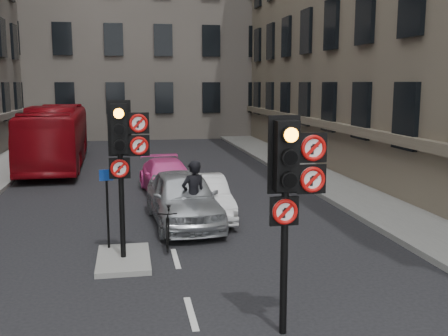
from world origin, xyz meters
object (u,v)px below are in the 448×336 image
object	(u,v)px
signal_near	(291,179)
bus_red	(56,136)
car_silver	(183,198)
car_white	(203,197)
signal_far	(124,145)
info_sign	(107,198)
motorcycle	(168,227)
car_pink	(168,177)
motorcyclist	(193,196)

from	to	relation	value
signal_near	bus_red	bearing A→B (deg)	107.65
car_silver	car_white	xyz separation A→B (m)	(0.68, 0.61, -0.14)
signal_far	info_sign	size ratio (longest dim) A/B	1.85
signal_far	motorcycle	world-z (taller)	signal_far
motorcycle	signal_near	bearing A→B (deg)	-65.54
signal_far	bus_red	xyz separation A→B (m)	(-3.39, 14.82, -1.22)
car_pink	car_silver	bearing A→B (deg)	-93.42
signal_near	signal_far	xyz separation A→B (m)	(-2.60, 4.00, 0.12)
car_white	bus_red	bearing A→B (deg)	115.68
car_silver	motorcyclist	bearing A→B (deg)	-78.29
signal_far	car_white	xyz separation A→B (m)	(2.30, 3.66, -2.07)
motorcyclist	info_sign	world-z (taller)	info_sign
signal_near	motorcyclist	size ratio (longest dim) A/B	1.81
signal_far	bus_red	bearing A→B (deg)	102.87
motorcycle	info_sign	bearing A→B (deg)	-162.63
car_white	motorcyclist	distance (m)	1.49
car_silver	motorcyclist	distance (m)	0.82
car_silver	motorcycle	size ratio (longest dim) A/B	2.75
signal_near	bus_red	distance (m)	19.78
car_white	bus_red	xyz separation A→B (m)	(-5.69, 11.16, 0.85)
bus_red	car_pink	bearing A→B (deg)	-58.66
car_white	motorcycle	size ratio (longest dim) A/B	2.31
bus_red	motorcycle	bearing A→B (deg)	-73.98
signal_far	motorcyclist	bearing A→B (deg)	51.43
info_sign	motorcyclist	bearing A→B (deg)	21.98
car_white	car_pink	distance (m)	3.75
signal_far	motorcyclist	world-z (taller)	signal_far
car_white	info_sign	bearing A→B (deg)	-134.50
signal_near	car_silver	bearing A→B (deg)	97.93
signal_far	car_silver	bearing A→B (deg)	62.09
car_pink	signal_far	bearing A→B (deg)	-106.63
info_sign	car_silver	bearing A→B (deg)	35.93
signal_far	motorcycle	bearing A→B (deg)	44.32
signal_near	car_white	distance (m)	7.91
signal_far	info_sign	bearing A→B (deg)	120.49
bus_red	info_sign	xyz separation A→B (m)	(2.95, -14.08, -0.12)
signal_far	car_silver	size ratio (longest dim) A/B	0.78
car_white	bus_red	size ratio (longest dim) A/B	0.36
signal_near	info_sign	bearing A→B (deg)	122.64
signal_near	bus_red	xyz separation A→B (m)	(-5.99, 18.82, -1.10)
signal_far	car_white	bearing A→B (deg)	57.83
car_pink	motorcyclist	world-z (taller)	motorcyclist
car_silver	signal_near	bearing A→B (deg)	-86.00
motorcyclist	car_pink	bearing A→B (deg)	-107.59
car_silver	car_pink	size ratio (longest dim) A/B	1.06
bus_red	car_white	bearing A→B (deg)	-64.70
signal_near	bus_red	size ratio (longest dim) A/B	0.34
motorcycle	signal_far	bearing A→B (deg)	-128.61
bus_red	signal_far	bearing A→B (deg)	-78.84
motorcyclist	bus_red	bearing A→B (deg)	-88.83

